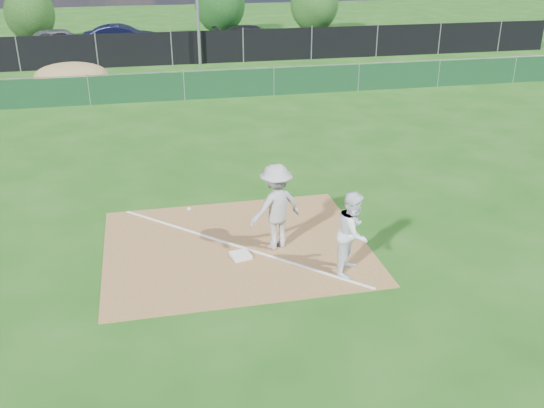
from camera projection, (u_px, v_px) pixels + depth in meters
The scene contains 16 objects.
ground at pixel (197, 133), 22.10m from camera, with size 90.00×90.00×0.00m, color #194C10.
infield_dirt at pixel (236, 246), 14.06m from camera, with size 6.00×5.00×0.02m, color olive.
foul_line at pixel (236, 246), 14.05m from camera, with size 0.08×7.00×0.01m, color white.
green_fence at pixel (184, 86), 26.31m from camera, with size 44.00×0.05×1.20m, color #0E3319.
dirt_mound at pixel (71, 75), 28.47m from camera, with size 3.38×2.60×1.17m, color olive.
black_fence at pixel (172, 49), 33.33m from camera, with size 46.00×0.04×1.80m, color black.
parking_lot at pixel (167, 50), 38.16m from camera, with size 46.00×9.00×0.01m, color black.
first_base at pixel (241, 255), 13.54m from camera, with size 0.41×0.41×0.09m, color white.
play_at_first at pixel (276, 207), 13.62m from camera, with size 2.73×1.15×2.01m.
runner at pixel (353, 233), 12.67m from camera, with size 0.89×0.69×1.83m, color white.
car_left at pixel (61, 42), 35.96m from camera, with size 1.93×4.79×1.63m, color #9D9FA4.
car_mid at pixel (123, 38), 37.48m from camera, with size 1.66×4.76×1.57m, color black.
car_right at pixel (254, 37), 37.94m from camera, with size 2.05×5.05×1.47m, color black.
tree_left at pixel (30, 13), 39.62m from camera, with size 3.17×3.17×3.77m.
tree_mid at pixel (220, 4), 42.78m from camera, with size 3.54×3.54×4.20m.
tree_right at pixel (314, 4), 43.47m from camera, with size 3.44×3.44×4.08m.
Camera 1 is at (-1.84, -11.34, 6.62)m, focal length 40.00 mm.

